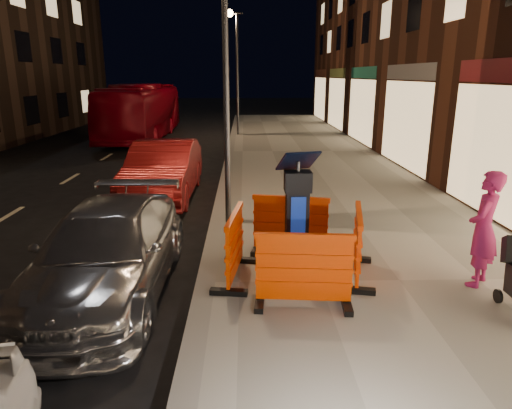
{
  "coord_description": "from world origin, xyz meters",
  "views": [
    {
      "loc": [
        0.62,
        -6.41,
        3.22
      ],
      "look_at": [
        0.8,
        1.0,
        1.1
      ],
      "focal_mm": 32.0,
      "sensor_mm": 36.0,
      "label": 1
    }
  ],
  "objects_px": {
    "barrier_bldgside": "(357,245)",
    "car_red": "(165,198)",
    "parking_kiosk": "(297,219)",
    "barrier_back": "(290,226)",
    "car_silver": "(111,292)",
    "man": "(484,229)",
    "barrier_kerbside": "(235,246)",
    "barrier_front": "(304,271)",
    "bus_doubledecker": "(144,138)"
  },
  "relations": [
    {
      "from": "car_silver",
      "to": "barrier_back",
      "type": "bearing_deg",
      "value": 21.7
    },
    {
      "from": "car_red",
      "to": "man",
      "type": "distance_m",
      "value": 8.15
    },
    {
      "from": "man",
      "to": "car_silver",
      "type": "bearing_deg",
      "value": -51.9
    },
    {
      "from": "car_red",
      "to": "man",
      "type": "height_order",
      "value": "man"
    },
    {
      "from": "barrier_back",
      "to": "bus_doubledecker",
      "type": "xyz_separation_m",
      "value": [
        -6.08,
        16.52,
        -0.68
      ]
    },
    {
      "from": "barrier_back",
      "to": "car_red",
      "type": "relative_size",
      "value": 0.3
    },
    {
      "from": "car_red",
      "to": "car_silver",
      "type": "bearing_deg",
      "value": -88.4
    },
    {
      "from": "barrier_front",
      "to": "barrier_bldgside",
      "type": "relative_size",
      "value": 1.0
    },
    {
      "from": "barrier_back",
      "to": "car_silver",
      "type": "height_order",
      "value": "barrier_back"
    },
    {
      "from": "parking_kiosk",
      "to": "car_silver",
      "type": "bearing_deg",
      "value": -166.72
    },
    {
      "from": "barrier_back",
      "to": "barrier_front",
      "type": "bearing_deg",
      "value": -77.04
    },
    {
      "from": "car_silver",
      "to": "barrier_front",
      "type": "bearing_deg",
      "value": -14.98
    },
    {
      "from": "barrier_kerbside",
      "to": "barrier_front",
      "type": "bearing_deg",
      "value": -127.04
    },
    {
      "from": "parking_kiosk",
      "to": "barrier_kerbside",
      "type": "distance_m",
      "value": 1.04
    },
    {
      "from": "bus_doubledecker",
      "to": "barrier_back",
      "type": "bearing_deg",
      "value": -69.38
    },
    {
      "from": "barrier_front",
      "to": "bus_doubledecker",
      "type": "relative_size",
      "value": 0.14
    },
    {
      "from": "barrier_kerbside",
      "to": "man",
      "type": "distance_m",
      "value": 3.71
    },
    {
      "from": "barrier_front",
      "to": "man",
      "type": "distance_m",
      "value": 2.82
    },
    {
      "from": "barrier_front",
      "to": "bus_doubledecker",
      "type": "distance_m",
      "value": 19.41
    },
    {
      "from": "barrier_back",
      "to": "car_silver",
      "type": "bearing_deg",
      "value": -145.71
    },
    {
      "from": "barrier_bldgside",
      "to": "car_silver",
      "type": "distance_m",
      "value": 3.87
    },
    {
      "from": "barrier_kerbside",
      "to": "bus_doubledecker",
      "type": "bearing_deg",
      "value": 24.31
    },
    {
      "from": "barrier_back",
      "to": "barrier_kerbside",
      "type": "xyz_separation_m",
      "value": [
        -0.95,
        -0.95,
        0.0
      ]
    },
    {
      "from": "barrier_kerbside",
      "to": "bus_doubledecker",
      "type": "relative_size",
      "value": 0.14
    },
    {
      "from": "car_silver",
      "to": "man",
      "type": "height_order",
      "value": "man"
    },
    {
      "from": "barrier_kerbside",
      "to": "car_silver",
      "type": "bearing_deg",
      "value": 102.93
    },
    {
      "from": "barrier_front",
      "to": "car_red",
      "type": "distance_m",
      "value": 7.06
    },
    {
      "from": "parking_kiosk",
      "to": "barrier_kerbside",
      "type": "xyz_separation_m",
      "value": [
        -0.95,
        0.0,
        -0.42
      ]
    },
    {
      "from": "parking_kiosk",
      "to": "car_red",
      "type": "height_order",
      "value": "parking_kiosk"
    },
    {
      "from": "car_silver",
      "to": "man",
      "type": "xyz_separation_m",
      "value": [
        5.58,
        -0.15,
        1.03
      ]
    },
    {
      "from": "barrier_back",
      "to": "barrier_bldgside",
      "type": "xyz_separation_m",
      "value": [
        0.95,
        -0.95,
        0.0
      ]
    },
    {
      "from": "barrier_back",
      "to": "car_red",
      "type": "distance_m",
      "value": 5.4
    },
    {
      "from": "barrier_back",
      "to": "barrier_kerbside",
      "type": "distance_m",
      "value": 1.34
    },
    {
      "from": "parking_kiosk",
      "to": "bus_doubledecker",
      "type": "relative_size",
      "value": 0.19
    },
    {
      "from": "barrier_front",
      "to": "barrier_kerbside",
      "type": "height_order",
      "value": "same"
    },
    {
      "from": "barrier_bldgside",
      "to": "barrier_front",
      "type": "bearing_deg",
      "value": 146.96
    },
    {
      "from": "barrier_bldgside",
      "to": "car_red",
      "type": "bearing_deg",
      "value": 47.85
    },
    {
      "from": "barrier_bldgside",
      "to": "man",
      "type": "relative_size",
      "value": 0.77
    },
    {
      "from": "bus_doubledecker",
      "to": "parking_kiosk",
      "type": "bearing_deg",
      "value": -70.4
    },
    {
      "from": "car_red",
      "to": "bus_doubledecker",
      "type": "xyz_separation_m",
      "value": [
        -3.11,
        12.06,
        0.0
      ]
    },
    {
      "from": "barrier_back",
      "to": "barrier_bldgside",
      "type": "bearing_deg",
      "value": -32.04
    },
    {
      "from": "barrier_kerbside",
      "to": "parking_kiosk",
      "type": "bearing_deg",
      "value": -82.04
    },
    {
      "from": "barrier_bldgside",
      "to": "parking_kiosk",
      "type": "bearing_deg",
      "value": 101.96
    },
    {
      "from": "car_red",
      "to": "barrier_kerbside",
      "type": "bearing_deg",
      "value": -69.09
    },
    {
      "from": "barrier_front",
      "to": "bus_doubledecker",
      "type": "height_order",
      "value": "bus_doubledecker"
    },
    {
      "from": "barrier_bldgside",
      "to": "car_red",
      "type": "distance_m",
      "value": 6.72
    },
    {
      "from": "barrier_bldgside",
      "to": "car_red",
      "type": "relative_size",
      "value": 0.3
    },
    {
      "from": "bus_doubledecker",
      "to": "man",
      "type": "bearing_deg",
      "value": -63.26
    },
    {
      "from": "barrier_front",
      "to": "man",
      "type": "relative_size",
      "value": 0.77
    },
    {
      "from": "bus_doubledecker",
      "to": "man",
      "type": "relative_size",
      "value": 5.65
    }
  ]
}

